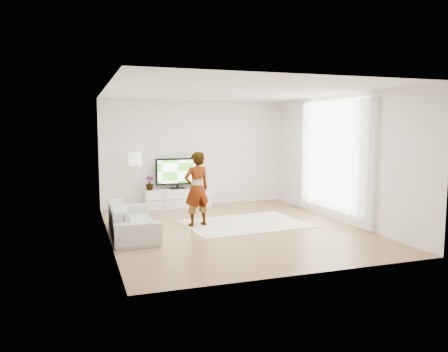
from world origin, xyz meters
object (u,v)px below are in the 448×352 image
object	(u,v)px
media_console	(178,198)
television	(177,172)
floor_lamp	(135,162)
player	(197,189)
rug	(245,223)
sofa	(133,219)

from	to	relation	value
media_console	television	distance (m)	0.68
television	floor_lamp	size ratio (longest dim) A/B	0.79
television	player	bearing A→B (deg)	-92.88
television	floor_lamp	world-z (taller)	floor_lamp
rug	player	world-z (taller)	player
television	sofa	bearing A→B (deg)	-119.44
television	rug	size ratio (longest dim) A/B	0.45
player	television	bearing A→B (deg)	-105.52
media_console	player	xyz separation A→B (m)	(-0.12, -2.32, 0.55)
rug	floor_lamp	world-z (taller)	floor_lamp
player	sofa	bearing A→B (deg)	0.13
television	sofa	size ratio (longest dim) A/B	0.54
rug	floor_lamp	xyz separation A→B (m)	(-2.03, 2.34, 1.23)
television	floor_lamp	distance (m)	1.15
rug	sofa	distance (m)	2.45
television	player	world-z (taller)	player
media_console	rug	distance (m)	2.61
television	player	xyz separation A→B (m)	(-0.12, -2.34, -0.12)
media_console	floor_lamp	world-z (taller)	floor_lamp
sofa	floor_lamp	world-z (taller)	floor_lamp
rug	television	bearing A→B (deg)	110.69
television	sofa	xyz separation A→B (m)	(-1.50, -2.66, -0.61)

